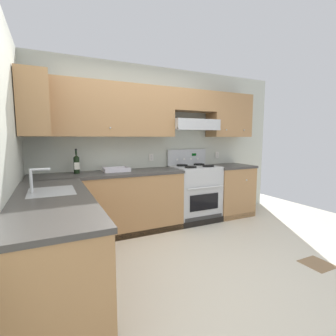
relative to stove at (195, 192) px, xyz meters
The scene contains 9 objects.
ground_plane 1.65m from the stove, 127.27° to the right, with size 7.04×7.04×0.00m, color beige.
floor_accent_tile 2.00m from the stove, 76.98° to the right, with size 0.30×0.30×0.01m, color olive.
wall_back 1.18m from the stove, 153.74° to the left, with size 4.68×0.57×2.55m.
wall_left 2.87m from the stove, 158.12° to the right, with size 0.47×4.00×2.55m.
counter_back_run 0.88m from the stove, behind, with size 3.60×0.65×0.91m.
counter_left_run 2.53m from the stove, 150.29° to the right, with size 0.63×1.91×1.13m.
stove is the anchor object (origin of this frame).
wine_bottle 1.95m from the stove, behind, with size 0.08×0.08×0.34m.
bowl 1.40m from the stove, behind, with size 0.37×0.28×0.06m.
Camera 1 is at (-1.25, -2.27, 1.41)m, focal length 26.48 mm.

